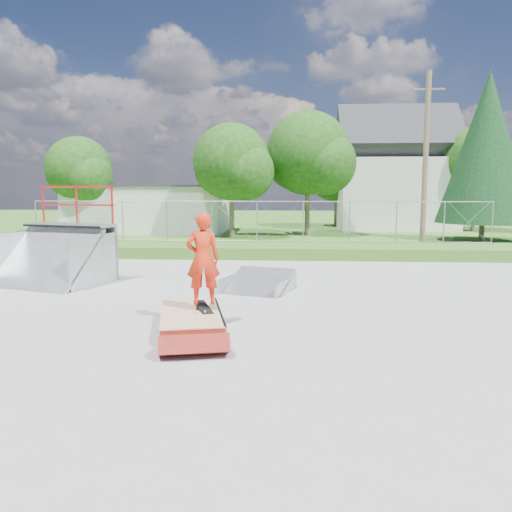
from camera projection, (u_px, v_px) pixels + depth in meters
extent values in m
plane|color=#305919|center=(227.00, 309.00, 11.58)|extent=(120.00, 120.00, 0.00)
cube|color=#959693|center=(227.00, 308.00, 11.58)|extent=(20.00, 16.00, 0.04)
cube|color=#305919|center=(255.00, 250.00, 20.95)|extent=(24.00, 3.00, 0.50)
cube|color=maroon|center=(191.00, 322.00, 9.84)|extent=(1.65, 2.58, 0.33)
cube|color=tan|center=(191.00, 313.00, 9.82)|extent=(1.67, 2.60, 0.02)
cube|color=black|center=(204.00, 308.00, 10.01)|extent=(0.53, 0.81, 0.13)
imported|color=red|center=(203.00, 262.00, 9.89)|extent=(0.74, 0.56, 1.84)
cube|color=silver|center=(151.00, 209.00, 33.70)|extent=(10.00, 6.00, 3.00)
cube|color=silver|center=(394.00, 194.00, 36.36)|extent=(8.00, 6.00, 5.00)
cube|color=#2B2B30|center=(396.00, 147.00, 35.93)|extent=(8.40, 6.08, 6.08)
cylinder|color=brown|center=(425.00, 163.00, 22.42)|extent=(0.24, 0.24, 8.00)
cylinder|color=brown|center=(232.00, 217.00, 29.37)|extent=(0.30, 0.30, 2.45)
sphere|color=#13360E|center=(231.00, 162.00, 28.96)|extent=(4.48, 4.48, 4.48)
sphere|color=#13360E|center=(245.00, 171.00, 28.42)|extent=(3.36, 3.36, 3.36)
cylinder|color=brown|center=(307.00, 213.00, 31.02)|extent=(0.30, 0.30, 2.80)
sphere|color=#13360E|center=(308.00, 153.00, 30.55)|extent=(5.12, 5.12, 5.12)
sphere|color=#13360E|center=(324.00, 163.00, 29.93)|extent=(3.84, 3.84, 3.84)
cylinder|color=brown|center=(81.00, 216.00, 32.05)|extent=(0.30, 0.30, 2.27)
sphere|color=#13360E|center=(79.00, 169.00, 31.66)|extent=(4.16, 4.16, 4.16)
sphere|color=#13360E|center=(88.00, 178.00, 31.16)|extent=(3.12, 3.12, 3.12)
cylinder|color=brown|center=(474.00, 212.00, 34.20)|extent=(0.30, 0.30, 2.62)
sphere|color=#13360E|center=(476.00, 161.00, 33.76)|extent=(4.80, 4.80, 4.80)
sphere|color=#13360E|center=(493.00, 170.00, 33.18)|extent=(3.60, 3.60, 3.60)
cylinder|color=brown|center=(336.00, 213.00, 38.80)|extent=(0.30, 0.30, 2.10)
sphere|color=#13360E|center=(337.00, 177.00, 38.45)|extent=(3.84, 3.84, 3.84)
sphere|color=#13360E|center=(347.00, 184.00, 37.99)|extent=(2.88, 2.88, 2.88)
cylinder|color=brown|center=(482.00, 230.00, 27.50)|extent=(0.28, 0.28, 1.20)
cone|color=black|center=(486.00, 148.00, 26.93)|extent=(5.04, 5.04, 8.10)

